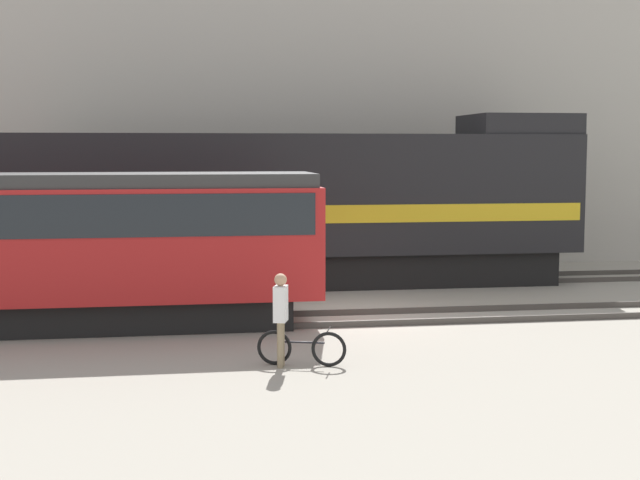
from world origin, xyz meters
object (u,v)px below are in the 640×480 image
(person, at_px, (281,310))
(bicycle, at_px, (301,348))
(freight_locomotive, at_px, (304,206))
(streetcar, at_px, (67,241))

(person, bearing_deg, bicycle, 4.93)
(freight_locomotive, xyz_separation_m, streetcar, (-6.03, -5.60, -0.36))
(bicycle, relative_size, person, 0.93)
(freight_locomotive, bearing_deg, bicycle, -98.17)
(person, bearing_deg, freight_locomotive, 79.64)
(streetcar, relative_size, person, 6.42)
(freight_locomotive, distance_m, bicycle, 10.00)
(freight_locomotive, bearing_deg, person, -100.36)
(freight_locomotive, height_order, streetcar, freight_locomotive)
(freight_locomotive, relative_size, streetcar, 1.46)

